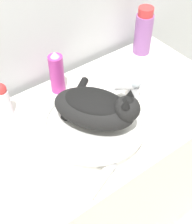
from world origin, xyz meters
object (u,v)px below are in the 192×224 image
Objects in this scene: cat at (97,107)px; spray_bottle_trigger at (57,73)px; soap_bar at (169,103)px; deodorant_stick at (3,100)px; mouthwash_bottle at (143,32)px; faucet at (132,85)px; cream_tube at (101,179)px.

spray_bottle_trigger is at bearing 144.83° from cat.
deodorant_stick is at bearing 147.60° from soap_bar.
mouthwash_bottle is at bearing 86.70° from cat.
spray_bottle_trigger reaches higher than soap_bar.
cat reaches higher than soap_bar.
deodorant_stick is at bearing -174.33° from cat.
spray_bottle_trigger is 0.44m from mouthwash_bottle.
faucet is at bearing 68.26° from cat.
faucet is (0.19, 0.04, -0.03)m from cat.
cat is 5.21× the size of soap_bar.
cream_tube is (-0.56, -0.44, -0.09)m from mouthwash_bottle.
cat is 2.14× the size of faucet.
deodorant_stick is 0.60m from soap_bar.
faucet reaches higher than deodorant_stick.
mouthwash_bottle is 0.37m from soap_bar.
cream_tube is 2.09× the size of soap_bar.
mouthwash_bottle is 1.54× the size of cream_tube.
soap_bar is (0.10, -0.10, -0.07)m from faucet.
faucet is 0.29m from spray_bottle_trigger.
cat reaches higher than deodorant_stick.
mouthwash_bottle is (0.25, 0.22, 0.02)m from faucet.
mouthwash_bottle reaches higher than deodorant_stick.
faucet is at bearing -50.07° from spray_bottle_trigger.
spray_bottle_trigger reaches higher than deodorant_stick.
spray_bottle_trigger is at bearing 74.76° from cream_tube.
cream_tube is (0.10, -0.44, -0.05)m from deodorant_stick.
faucet is 2.43× the size of soap_bar.
cream_tube is (-0.11, -0.17, -0.10)m from cat.
mouthwash_bottle is 0.71m from cream_tube.
spray_bottle_trigger reaches higher than faucet.
soap_bar is at bearing -32.40° from deodorant_stick.
mouthwash_bottle is 3.22× the size of soap_bar.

